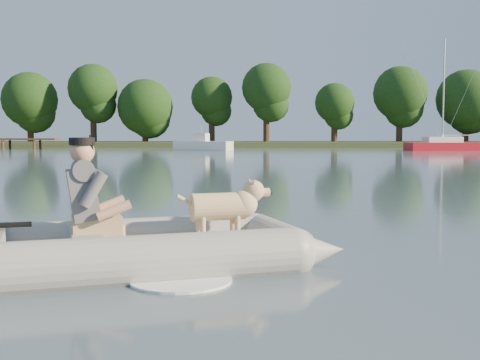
{
  "coord_description": "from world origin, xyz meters",
  "views": [
    {
      "loc": [
        0.54,
        -6.63,
        1.41
      ],
      "look_at": [
        0.57,
        2.08,
        0.75
      ],
      "focal_mm": 45.0,
      "sensor_mm": 36.0,
      "label": 1
    }
  ],
  "objects_px": {
    "dinghy": "(157,207)",
    "motorboat": "(203,139)",
    "man": "(85,191)",
    "dog": "(218,212)",
    "sailboat": "(446,146)"
  },
  "relations": [
    {
      "from": "dinghy",
      "to": "man",
      "type": "height_order",
      "value": "man"
    },
    {
      "from": "dog",
      "to": "sailboat",
      "type": "distance_m",
      "value": 49.37
    },
    {
      "from": "dinghy",
      "to": "man",
      "type": "relative_size",
      "value": 4.44
    },
    {
      "from": "sailboat",
      "to": "man",
      "type": "bearing_deg",
      "value": -120.13
    },
    {
      "from": "dinghy",
      "to": "sailboat",
      "type": "distance_m",
      "value": 49.85
    },
    {
      "from": "dog",
      "to": "motorboat",
      "type": "distance_m",
      "value": 47.0
    },
    {
      "from": "dinghy",
      "to": "motorboat",
      "type": "xyz_separation_m",
      "value": [
        -2.21,
        47.18,
        0.37
      ]
    },
    {
      "from": "dog",
      "to": "motorboat",
      "type": "bearing_deg",
      "value": 75.93
    },
    {
      "from": "man",
      "to": "motorboat",
      "type": "distance_m",
      "value": 47.37
    },
    {
      "from": "man",
      "to": "dog",
      "type": "relative_size",
      "value": 1.16
    },
    {
      "from": "dog",
      "to": "sailboat",
      "type": "xyz_separation_m",
      "value": [
        18.44,
        45.79,
        -0.12
      ]
    },
    {
      "from": "man",
      "to": "motorboat",
      "type": "height_order",
      "value": "motorboat"
    },
    {
      "from": "sailboat",
      "to": "dinghy",
      "type": "bearing_deg",
      "value": -119.44
    },
    {
      "from": "man",
      "to": "sailboat",
      "type": "xyz_separation_m",
      "value": [
        19.81,
        46.23,
        -0.4
      ]
    },
    {
      "from": "dinghy",
      "to": "motorboat",
      "type": "height_order",
      "value": "motorboat"
    }
  ]
}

